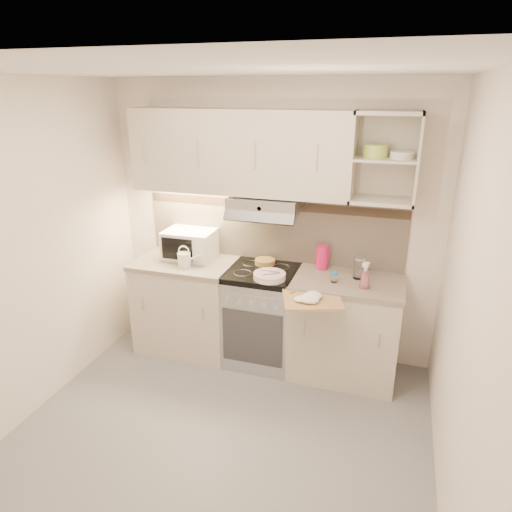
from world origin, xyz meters
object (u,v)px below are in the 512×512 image
(watering_can, at_px, (185,259))
(spray_bottle, at_px, (365,277))
(glass_jar, at_px, (359,268))
(microwave, at_px, (190,244))
(pink_pitcher, at_px, (322,257))
(cutting_board, at_px, (312,299))
(plate_stack, at_px, (270,276))
(electric_range, at_px, (262,316))

(watering_can, bearing_deg, spray_bottle, -11.03)
(glass_jar, bearing_deg, microwave, 178.23)
(microwave, distance_m, pink_pitcher, 1.24)
(pink_pitcher, bearing_deg, glass_jar, -39.43)
(watering_can, bearing_deg, pink_pitcher, 3.82)
(pink_pitcher, distance_m, glass_jar, 0.36)
(microwave, xyz_separation_m, glass_jar, (1.57, -0.05, -0.04))
(microwave, distance_m, watering_can, 0.24)
(glass_jar, xyz_separation_m, spray_bottle, (0.06, -0.18, -0.00))
(watering_can, xyz_separation_m, spray_bottle, (1.58, -0.00, 0.02))
(watering_can, bearing_deg, cutting_board, -23.93)
(pink_pitcher, bearing_deg, watering_can, 176.92)
(plate_stack, xyz_separation_m, cutting_board, (0.41, -0.22, -0.05))
(plate_stack, bearing_deg, glass_jar, 18.23)
(microwave, bearing_deg, electric_range, -9.56)
(microwave, height_order, watering_can, microwave)
(spray_bottle, bearing_deg, plate_stack, -162.39)
(cutting_board, bearing_deg, glass_jar, 38.70)
(spray_bottle, bearing_deg, microwave, -174.27)
(watering_can, bearing_deg, electric_range, -1.81)
(electric_range, bearing_deg, glass_jar, 4.67)
(electric_range, relative_size, microwave, 1.93)
(electric_range, xyz_separation_m, plate_stack, (0.11, -0.17, 0.48))
(pink_pitcher, xyz_separation_m, spray_bottle, (0.40, -0.31, -0.01))
(electric_range, distance_m, glass_jar, 0.99)
(electric_range, distance_m, pink_pitcher, 0.77)
(glass_jar, distance_m, cutting_board, 0.57)
(microwave, height_order, pink_pitcher, microwave)
(microwave, height_order, glass_jar, microwave)
(plate_stack, height_order, pink_pitcher, pink_pitcher)
(electric_range, bearing_deg, watering_can, -170.93)
(watering_can, height_order, plate_stack, watering_can)
(plate_stack, relative_size, cutting_board, 0.62)
(glass_jar, bearing_deg, spray_bottle, -70.57)
(microwave, relative_size, watering_can, 2.07)
(electric_range, height_order, microwave, microwave)
(plate_stack, xyz_separation_m, pink_pitcher, (0.38, 0.37, 0.08))
(pink_pitcher, height_order, glass_jar, pink_pitcher)
(electric_range, relative_size, pink_pitcher, 4.22)
(electric_range, bearing_deg, plate_stack, -55.65)
(glass_jar, relative_size, cutting_board, 0.43)
(plate_stack, bearing_deg, pink_pitcher, 44.19)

